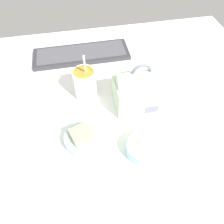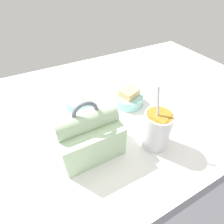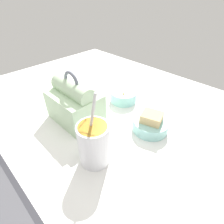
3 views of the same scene
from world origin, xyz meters
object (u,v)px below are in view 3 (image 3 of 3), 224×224
bento_bowl_sandwich (151,124)px  lunch_bag (75,103)px  bento_bowl_snacks (123,96)px  soup_cup (94,143)px

bento_bowl_sandwich → lunch_bag: bearing=31.5°
lunch_bag → bento_bowl_snacks: bearing=-101.3°
lunch_bag → soup_cup: bearing=158.6°
bento_bowl_sandwich → bento_bowl_snacks: 18.75cm
bento_bowl_sandwich → bento_bowl_snacks: bearing=-21.1°
soup_cup → bento_bowl_snacks: 30.57cm
soup_cup → bento_bowl_snacks: bearing=-62.7°
lunch_bag → bento_bowl_sandwich: (-21.48, -13.15, -4.06)cm
soup_cup → lunch_bag: bearing=-21.4°
bento_bowl_snacks → bento_bowl_sandwich: bearing=158.9°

